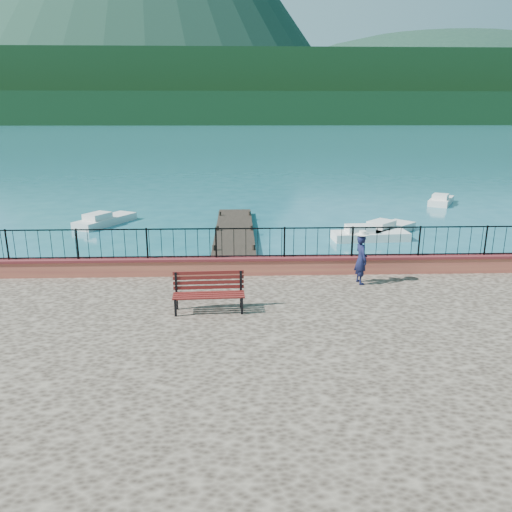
{
  "coord_description": "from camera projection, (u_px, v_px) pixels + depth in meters",
  "views": [
    {
      "loc": [
        -1.77,
        -11.81,
        6.25
      ],
      "look_at": [
        -1.28,
        2.0,
        2.3
      ],
      "focal_mm": 35.0,
      "sensor_mm": 36.0,
      "label": 1
    }
  ],
  "objects": [
    {
      "name": "foothills",
      "position": [
        240.0,
        91.0,
        352.97
      ],
      "size": [
        900.0,
        120.0,
        44.0
      ],
      "primitive_type": "cube",
      "color": "black",
      "rests_on": "ground"
    },
    {
      "name": "boat_2",
      "position": [
        387.0,
        226.0,
        26.94
      ],
      "size": [
        3.79,
        3.65,
        0.8
      ],
      "primitive_type": "cube",
      "rotation": [
        0.0,
        0.0,
        0.75
      ],
      "color": "silver",
      "rests_on": "ground"
    },
    {
      "name": "companion_hill",
      "position": [
        435.0,
        119.0,
        558.73
      ],
      "size": [
        448.0,
        384.0,
        180.0
      ],
      "primitive_type": "ellipsoid",
      "color": "#142D23",
      "rests_on": "ground"
    },
    {
      "name": "dock",
      "position": [
        234.0,
        242.0,
        24.54
      ],
      "size": [
        2.0,
        16.0,
        0.3
      ],
      "primitive_type": "cube",
      "color": "#2D231C",
      "rests_on": "ground"
    },
    {
      "name": "boat_5",
      "position": [
        441.0,
        198.0,
        35.74
      ],
      "size": [
        2.81,
        3.55,
        0.8
      ],
      "primitive_type": "cube",
      "rotation": [
        0.0,
        0.0,
        1.04
      ],
      "color": "silver",
      "rests_on": "ground"
    },
    {
      "name": "boat_3",
      "position": [
        105.0,
        218.0,
        29.12
      ],
      "size": [
        3.08,
        4.17,
        0.8
      ],
      "primitive_type": "cube",
      "rotation": [
        0.0,
        0.0,
        1.07
      ],
      "color": "silver",
      "rests_on": "ground"
    },
    {
      "name": "boat_1",
      "position": [
        371.0,
        232.0,
        25.53
      ],
      "size": [
        3.93,
        1.55,
        0.8
      ],
      "primitive_type": "cube",
      "rotation": [
        0.0,
        0.0,
        0.07
      ],
      "color": "silver",
      "rests_on": "ground"
    },
    {
      "name": "hat",
      "position": [
        363.0,
        233.0,
        14.99
      ],
      "size": [
        0.44,
        0.44,
        0.12
      ],
      "primitive_type": "cylinder",
      "color": "white",
      "rests_on": "person"
    },
    {
      "name": "park_bench",
      "position": [
        209.0,
        300.0,
        13.16
      ],
      "size": [
        1.9,
        0.69,
        1.04
      ],
      "rotation": [
        0.0,
        0.0,
        0.04
      ],
      "color": "black",
      "rests_on": "promenade"
    },
    {
      "name": "ground",
      "position": [
        307.0,
        360.0,
        13.12
      ],
      "size": [
        2000.0,
        2000.0,
        0.0
      ],
      "primitive_type": "plane",
      "color": "#19596B",
      "rests_on": "ground"
    },
    {
      "name": "parapet",
      "position": [
        293.0,
        265.0,
        16.27
      ],
      "size": [
        28.0,
        0.46,
        0.58
      ],
      "primitive_type": "cube",
      "color": "#C36646",
      "rests_on": "promenade"
    },
    {
      "name": "far_forest",
      "position": [
        240.0,
        109.0,
        298.9
      ],
      "size": [
        900.0,
        60.0,
        18.0
      ],
      "primitive_type": "cube",
      "color": "black",
      "rests_on": "ground"
    },
    {
      "name": "person",
      "position": [
        361.0,
        259.0,
        15.22
      ],
      "size": [
        0.46,
        0.61,
        1.54
      ],
      "primitive_type": "imported",
      "rotation": [
        0.0,
        0.0,
        1.74
      ],
      "color": "black",
      "rests_on": "promenade"
    },
    {
      "name": "railing",
      "position": [
        294.0,
        242.0,
        16.06
      ],
      "size": [
        27.0,
        0.05,
        0.95
      ],
      "primitive_type": "cube",
      "color": "black",
      "rests_on": "parapet"
    },
    {
      "name": "boat_0",
      "position": [
        80.0,
        271.0,
        19.29
      ],
      "size": [
        3.45,
        1.89,
        0.8
      ],
      "primitive_type": "cube",
      "rotation": [
        0.0,
        0.0,
        0.19
      ],
      "color": "white",
      "rests_on": "ground"
    }
  ]
}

